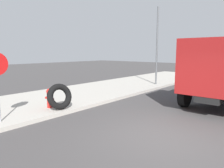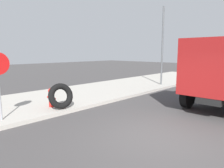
# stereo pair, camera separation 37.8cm
# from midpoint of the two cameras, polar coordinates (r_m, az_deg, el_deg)

# --- Properties ---
(ground_plane) EXTENTS (80.00, 80.00, 0.00)m
(ground_plane) POSITION_cam_midpoint_polar(r_m,az_deg,el_deg) (6.44, 14.69, -14.21)
(ground_plane) COLOR #423F3F
(sidewalk_curb) EXTENTS (36.00, 5.00, 0.15)m
(sidewalk_curb) POSITION_cam_midpoint_polar(r_m,az_deg,el_deg) (10.93, -16.78, -4.35)
(sidewalk_curb) COLOR #ADA89E
(sidewalk_curb) RESTS_ON ground
(fire_hydrant) EXTENTS (0.24, 0.55, 0.81)m
(fire_hydrant) POSITION_cam_midpoint_polar(r_m,az_deg,el_deg) (9.24, -15.04, -3.41)
(fire_hydrant) COLOR red
(fire_hydrant) RESTS_ON sidewalk_curb
(loose_tire) EXTENTS (1.12, 0.67, 1.08)m
(loose_tire) POSITION_cam_midpoint_polar(r_m,az_deg,el_deg) (8.80, -12.56, -3.20)
(loose_tire) COLOR black
(loose_tire) RESTS_ON sidewalk_curb
(street_light_pole) EXTENTS (0.12, 0.12, 5.43)m
(street_light_pole) POSITION_cam_midpoint_polar(r_m,az_deg,el_deg) (15.42, 14.23, 9.90)
(street_light_pole) COLOR #595B5E
(street_light_pole) RESTS_ON sidewalk_curb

